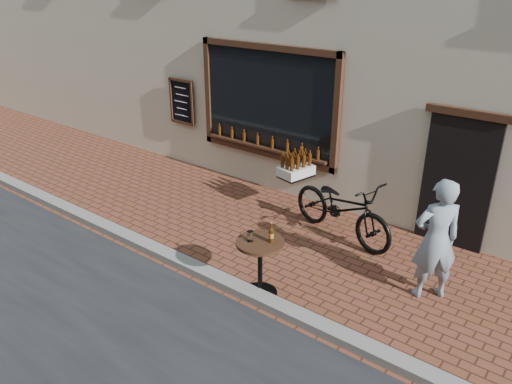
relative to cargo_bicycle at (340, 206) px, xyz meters
The scene contains 5 objects.
ground 2.64m from the cargo_bicycle, 97.08° to the right, with size 90.00×90.00×0.00m, color brown.
kerb 2.43m from the cargo_bicycle, 97.68° to the right, with size 90.00×0.25×0.12m, color slate.
cargo_bicycle is the anchor object (origin of this frame).
bistro_table 2.20m from the cargo_bicycle, 91.00° to the right, with size 0.68×0.68×1.16m.
pedestrian 2.03m from the cargo_bicycle, 22.14° to the right, with size 0.65×0.43×1.79m, color gray.
Camera 1 is at (3.85, -4.37, 4.26)m, focal length 35.00 mm.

